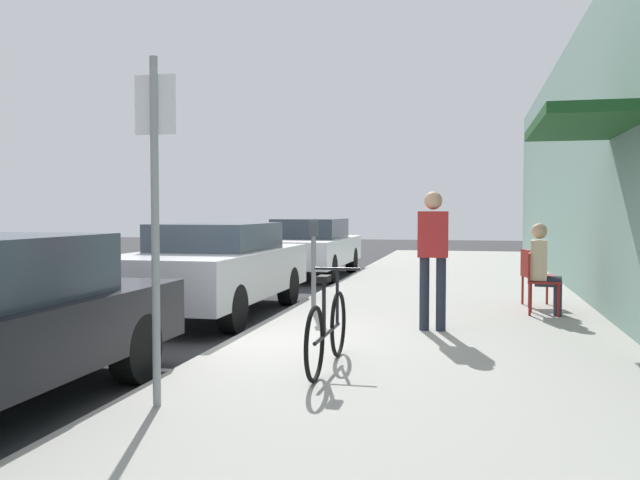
% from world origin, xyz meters
% --- Properties ---
extents(ground_plane, '(60.00, 60.00, 0.00)m').
position_xyz_m(ground_plane, '(0.00, 0.00, 0.00)').
color(ground_plane, '#2D2D30').
extents(sidewalk_slab, '(4.50, 32.00, 0.12)m').
position_xyz_m(sidewalk_slab, '(2.25, 2.00, 0.06)').
color(sidewalk_slab, '#9E9B93').
rests_on(sidewalk_slab, ground_plane).
extents(building_facade, '(1.40, 32.00, 4.86)m').
position_xyz_m(building_facade, '(4.64, 1.99, 2.43)').
color(building_facade, gray).
rests_on(building_facade, ground_plane).
extents(parked_car_1, '(1.80, 4.40, 1.40)m').
position_xyz_m(parked_car_1, '(-1.10, 2.38, 0.74)').
color(parked_car_1, '#B7B7BC').
rests_on(parked_car_1, ground_plane).
extents(parked_car_2, '(1.80, 4.40, 1.39)m').
position_xyz_m(parked_car_2, '(-1.10, 8.58, 0.73)').
color(parked_car_2, silver).
rests_on(parked_car_2, ground_plane).
extents(parking_meter, '(0.12, 0.10, 1.32)m').
position_xyz_m(parking_meter, '(0.45, 2.35, 0.89)').
color(parking_meter, slate).
rests_on(parking_meter, sidewalk_slab).
extents(street_sign, '(0.32, 0.06, 2.60)m').
position_xyz_m(street_sign, '(0.40, -2.61, 1.64)').
color(street_sign, gray).
rests_on(street_sign, sidewalk_slab).
extents(bicycle_0, '(0.46, 1.71, 0.90)m').
position_xyz_m(bicycle_0, '(1.40, -1.14, 0.48)').
color(bicycle_0, black).
rests_on(bicycle_0, sidewalk_slab).
extents(cafe_chair_0, '(0.49, 0.49, 0.87)m').
position_xyz_m(cafe_chair_0, '(3.63, 2.74, 0.62)').
color(cafe_chair_0, maroon).
rests_on(cafe_chair_0, sidewalk_slab).
extents(seated_patron_0, '(0.46, 0.40, 1.29)m').
position_xyz_m(seated_patron_0, '(3.69, 2.74, 0.82)').
color(seated_patron_0, '#232838').
rests_on(seated_patron_0, sidewalk_slab).
extents(cafe_chair_1, '(0.51, 0.51, 0.87)m').
position_xyz_m(cafe_chair_1, '(3.63, 3.60, 0.62)').
color(cafe_chair_1, maroon).
rests_on(cafe_chair_1, sidewalk_slab).
extents(pedestrian_standing, '(0.36, 0.22, 1.70)m').
position_xyz_m(pedestrian_standing, '(2.24, 1.09, 1.12)').
color(pedestrian_standing, '#232838').
rests_on(pedestrian_standing, sidewalk_slab).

